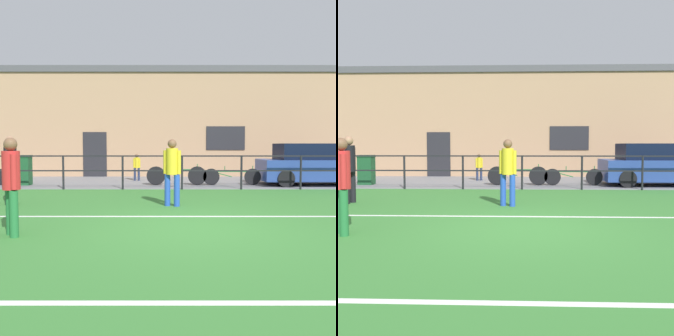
% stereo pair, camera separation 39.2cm
% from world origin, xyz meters
% --- Properties ---
extents(ground, '(60.00, 44.00, 0.04)m').
position_xyz_m(ground, '(0.00, 0.00, -0.02)').
color(ground, '#387A33').
extents(field_line_touchline, '(36.00, 0.11, 0.00)m').
position_xyz_m(field_line_touchline, '(0.00, 1.15, 0.00)').
color(field_line_touchline, white).
rests_on(field_line_touchline, ground).
extents(field_line_hash, '(36.00, 0.11, 0.00)m').
position_xyz_m(field_line_hash, '(0.00, -3.20, 0.00)').
color(field_line_hash, white).
rests_on(field_line_hash, ground).
extents(pavement_strip, '(48.00, 5.00, 0.02)m').
position_xyz_m(pavement_strip, '(0.00, 8.50, 0.01)').
color(pavement_strip, slate).
rests_on(pavement_strip, ground).
extents(perimeter_fence, '(36.07, 0.07, 1.15)m').
position_xyz_m(perimeter_fence, '(0.00, 6.00, 0.75)').
color(perimeter_fence, black).
rests_on(perimeter_fence, ground).
extents(clubhouse_facade, '(28.00, 2.56, 5.17)m').
position_xyz_m(clubhouse_facade, '(-0.00, 12.20, 2.59)').
color(clubhouse_facade, tan).
rests_on(clubhouse_facade, ground).
extents(player_goalkeeper, '(0.30, 0.46, 1.72)m').
position_xyz_m(player_goalkeeper, '(-4.45, 2.84, 0.98)').
color(player_goalkeeper, black).
rests_on(player_goalkeeper, ground).
extents(player_striker, '(0.30, 0.38, 1.62)m').
position_xyz_m(player_striker, '(-3.04, -0.54, 0.92)').
color(player_striker, '#237038').
rests_on(player_striker, ground).
extents(player_winger, '(0.43, 0.29, 1.64)m').
position_xyz_m(player_winger, '(-0.37, 2.52, 0.93)').
color(player_winger, blue).
rests_on(player_winger, ground).
extents(spectator_child, '(0.30, 0.19, 1.11)m').
position_xyz_m(spectator_child, '(-1.77, 9.00, 0.65)').
color(spectator_child, '#232D4C').
rests_on(spectator_child, pavement_strip).
extents(parked_car_red, '(4.26, 1.93, 1.53)m').
position_xyz_m(parked_car_red, '(5.06, 7.40, 0.75)').
color(parked_car_red, '#28428E').
rests_on(parked_car_red, pavement_strip).
extents(bicycle_parked_1, '(2.14, 0.04, 0.71)m').
position_xyz_m(bicycle_parked_1, '(1.88, 7.20, 0.34)').
color(bicycle_parked_1, black).
rests_on(bicycle_parked_1, pavement_strip).
extents(bicycle_parked_2, '(2.21, 0.04, 0.78)m').
position_xyz_m(bicycle_parked_2, '(-0.16, 7.20, 0.38)').
color(bicycle_parked_2, black).
rests_on(bicycle_parked_2, pavement_strip).
extents(trash_bin_0, '(0.55, 0.47, 1.10)m').
position_xyz_m(trash_bin_0, '(-5.82, 7.23, 0.58)').
color(trash_bin_0, '#194C28').
rests_on(trash_bin_0, pavement_strip).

